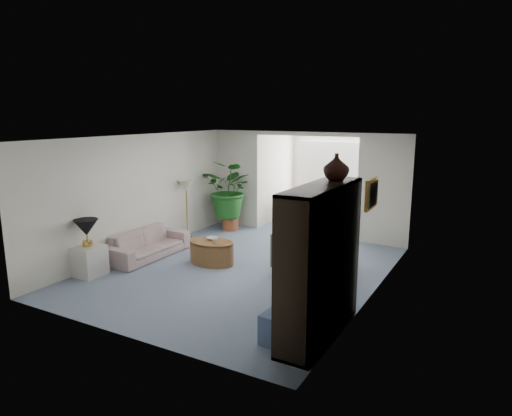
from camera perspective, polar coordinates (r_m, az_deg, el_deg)
The scene contains 26 objects.
floor at distance 8.76m, azimuth -1.93°, elevation -7.77°, with size 6.00×6.00×0.00m, color #798CA0.
sunroom_floor at distance 12.30m, azimuth 7.96°, elevation -2.11°, with size 2.60×2.60×0.00m, color #798CA0.
back_pier_left at distance 11.92m, azimuth -2.37°, elevation 3.67°, with size 1.20×0.12×2.50m, color silver.
back_pier_right at distance 10.47m, azimuth 15.68°, elevation 2.11°, with size 1.20×0.12×2.50m, color silver.
back_header at distance 10.94m, azimuth 6.21°, elevation 9.20°, with size 2.60×0.12×0.10m, color silver.
window_pane at distance 13.05m, azimuth 9.87°, elevation 4.88°, with size 2.20×0.02×1.50m, color white.
window_blinds at distance 13.03m, azimuth 9.82°, elevation 4.87°, with size 2.20×0.02×1.50m, color white.
framed_picture at distance 7.30m, azimuth 14.35°, elevation 1.71°, with size 0.04×0.50×0.40m, color #C1B89A.
sofa at distance 9.71m, azimuth -13.37°, elevation -4.39°, with size 1.91×0.75×0.56m, color beige.
end_table at distance 8.96m, azimuth -20.17°, elevation -6.19°, with size 0.50×0.50×0.55m, color silver.
table_lamp at distance 8.79m, azimuth -20.46°, elevation -2.30°, with size 0.44×0.44×0.30m, color black.
floor_lamp at distance 10.86m, azimuth -8.74°, elevation 2.75°, with size 0.36×0.36×0.28m, color #EEE9BD.
coffee_table at distance 9.12m, azimuth -5.56°, elevation -5.53°, with size 0.95×0.95×0.45m, color olive.
coffee_bowl at distance 9.15m, azimuth -5.50°, elevation -3.82°, with size 0.22×0.22×0.05m, color silver.
coffee_cup at distance 8.88m, azimuth -5.17°, elevation -4.17°, with size 0.10×0.10×0.09m, color beige.
wingback_chair at distance 8.70m, azimuth 5.49°, elevation -5.29°, with size 0.82×0.84×0.77m, color #625C4D.
side_table_dark at distance 8.77m, azimuth 10.49°, elevation -6.06°, with size 0.45×0.36×0.55m, color black.
entertainment_cabinet at distance 6.07m, azimuth 8.02°, elevation -6.70°, with size 0.49×1.83×2.04m, color black.
cabinet_urn at distance 6.27m, azimuth 10.00°, elevation 5.08°, with size 0.35×0.35×0.36m, color black.
ottoman at distance 6.12m, azimuth 3.53°, elevation -14.73°, with size 0.50×0.50×0.40m, color slate.
plant_pot at distance 11.68m, azimuth -3.22°, elevation -1.95°, with size 0.40×0.40×0.32m, color #9D4F2D.
house_plant at distance 11.51m, azimuth -3.27°, elevation 2.35°, with size 1.31×1.14×1.46m, color #216021.
sunroom_chair_blue at distance 12.10m, azimuth 11.28°, elevation -0.57°, with size 0.83×0.85×0.77m, color slate.
sunroom_chair_maroon at distance 12.64m, azimuth 4.80°, elevation -0.04°, with size 0.75×0.77×0.70m, color #551F1D.
sunroom_table at distance 13.06m, azimuth 9.15°, elevation -0.11°, with size 0.45×0.35×0.54m, color olive.
shelf_clutter at distance 5.98m, azimuth 7.27°, elevation -6.23°, with size 0.30×1.22×1.06m.
Camera 1 is at (4.27, -7.06, 2.93)m, focal length 32.00 mm.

